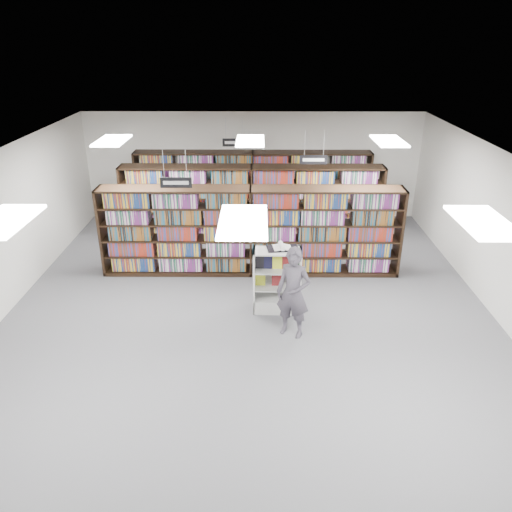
{
  "coord_description": "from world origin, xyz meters",
  "views": [
    {
      "loc": [
        0.2,
        -8.85,
        5.34
      ],
      "look_at": [
        0.14,
        0.5,
        1.1
      ],
      "focal_mm": 35.0,
      "sensor_mm": 36.0,
      "label": 1
    }
  ],
  "objects_px": {
    "bookshelf_row_near": "(251,231)",
    "shopper": "(293,293)",
    "open_book": "(282,247)",
    "endcap_display": "(277,289)"
  },
  "relations": [
    {
      "from": "bookshelf_row_near",
      "to": "shopper",
      "type": "relative_size",
      "value": 3.92
    },
    {
      "from": "endcap_display",
      "to": "shopper",
      "type": "xyz_separation_m",
      "value": [
        0.27,
        -0.95,
        0.43
      ]
    },
    {
      "from": "open_book",
      "to": "shopper",
      "type": "height_order",
      "value": "shopper"
    },
    {
      "from": "bookshelf_row_near",
      "to": "shopper",
      "type": "distance_m",
      "value": 2.83
    },
    {
      "from": "bookshelf_row_near",
      "to": "open_book",
      "type": "bearing_deg",
      "value": -68.77
    },
    {
      "from": "open_book",
      "to": "bookshelf_row_near",
      "type": "bearing_deg",
      "value": 104.28
    },
    {
      "from": "open_book",
      "to": "endcap_display",
      "type": "bearing_deg",
      "value": -161.91
    },
    {
      "from": "bookshelf_row_near",
      "to": "open_book",
      "type": "distance_m",
      "value": 1.86
    },
    {
      "from": "bookshelf_row_near",
      "to": "shopper",
      "type": "height_order",
      "value": "bookshelf_row_near"
    },
    {
      "from": "open_book",
      "to": "shopper",
      "type": "distance_m",
      "value": 1.12
    }
  ]
}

